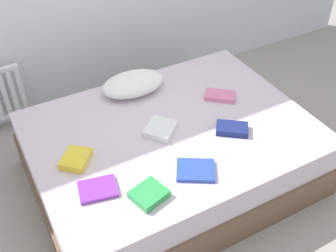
{
  "coord_description": "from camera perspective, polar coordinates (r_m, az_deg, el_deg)",
  "views": [
    {
      "loc": [
        -1.08,
        -1.92,
        2.37
      ],
      "look_at": [
        0.0,
        0.05,
        0.48
      ],
      "focal_mm": 43.5,
      "sensor_mm": 36.0,
      "label": 1
    }
  ],
  "objects": [
    {
      "name": "textbook_purple",
      "position": [
        2.5,
        -9.81,
        -8.7
      ],
      "size": [
        0.26,
        0.22,
        0.03
      ],
      "primitive_type": "cube",
      "rotation": [
        0.0,
        0.0,
        -0.21
      ],
      "color": "purple",
      "rests_on": "bed"
    },
    {
      "name": "textbook_pink",
      "position": [
        3.19,
        7.34,
        4.22
      ],
      "size": [
        0.26,
        0.25,
        0.03
      ],
      "primitive_type": "cube",
      "rotation": [
        0.0,
        0.0,
        -0.7
      ],
      "color": "pink",
      "rests_on": "bed"
    },
    {
      "name": "textbook_navy",
      "position": [
        2.88,
        8.95,
        -0.38
      ],
      "size": [
        0.26,
        0.24,
        0.05
      ],
      "primitive_type": "cube",
      "rotation": [
        0.0,
        0.0,
        -0.64
      ],
      "color": "navy",
      "rests_on": "bed"
    },
    {
      "name": "ground_plane",
      "position": [
        3.23,
        0.43,
        -7.03
      ],
      "size": [
        8.0,
        8.0,
        0.0
      ],
      "primitive_type": "plane",
      "color": "#9E998E"
    },
    {
      "name": "bed",
      "position": [
        3.06,
        0.45,
        -3.87
      ],
      "size": [
        2.0,
        1.5,
        0.5
      ],
      "color": "brown",
      "rests_on": "ground"
    },
    {
      "name": "pillow",
      "position": [
        3.22,
        -4.93,
        5.92
      ],
      "size": [
        0.51,
        0.33,
        0.14
      ],
      "primitive_type": "ellipsoid",
      "color": "white",
      "rests_on": "bed"
    },
    {
      "name": "textbook_blue",
      "position": [
        2.57,
        3.9,
        -6.2
      ],
      "size": [
        0.3,
        0.28,
        0.03
      ],
      "primitive_type": "cube",
      "rotation": [
        0.0,
        0.0,
        -0.54
      ],
      "color": "#2847B7",
      "rests_on": "bed"
    },
    {
      "name": "textbook_yellow",
      "position": [
        2.69,
        -12.77,
        -4.52
      ],
      "size": [
        0.25,
        0.25,
        0.05
      ],
      "primitive_type": "cube",
      "rotation": [
        0.0,
        0.0,
        0.85
      ],
      "color": "yellow",
      "rests_on": "bed"
    },
    {
      "name": "textbook_green",
      "position": [
        2.42,
        -2.7,
        -9.52
      ],
      "size": [
        0.23,
        0.22,
        0.05
      ],
      "primitive_type": "cube",
      "rotation": [
        0.0,
        0.0,
        0.28
      ],
      "color": "green",
      "rests_on": "bed"
    },
    {
      "name": "textbook_white",
      "position": [
        2.84,
        -1.09,
        -0.39
      ],
      "size": [
        0.28,
        0.28,
        0.05
      ],
      "primitive_type": "cube",
      "rotation": [
        0.0,
        0.0,
        0.69
      ],
      "color": "white",
      "rests_on": "bed"
    }
  ]
}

